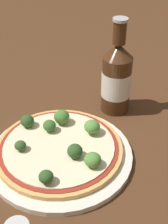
# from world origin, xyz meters

# --- Properties ---
(ground_plane) EXTENTS (3.00, 3.00, 0.00)m
(ground_plane) POSITION_xyz_m (0.00, 0.00, 0.00)
(ground_plane) COLOR #4C2D19
(plate) EXTENTS (0.29, 0.29, 0.01)m
(plate) POSITION_xyz_m (-0.01, -0.00, 0.01)
(plate) COLOR silver
(plate) RESTS_ON ground_plane
(pizza) EXTENTS (0.26, 0.26, 0.01)m
(pizza) POSITION_xyz_m (-0.01, 0.01, 0.02)
(pizza) COLOR tan
(pizza) RESTS_ON plate
(broccoli_floret_0) EXTENTS (0.03, 0.03, 0.03)m
(broccoli_floret_0) POSITION_xyz_m (0.02, -0.03, 0.04)
(broccoli_floret_0) COLOR #89A866
(broccoli_floret_0) RESTS_ON pizza
(broccoli_floret_1) EXTENTS (0.03, 0.03, 0.03)m
(broccoli_floret_1) POSITION_xyz_m (-0.08, 0.08, 0.04)
(broccoli_floret_1) COLOR #89A866
(broccoli_floret_1) RESTS_ON pizza
(broccoli_floret_2) EXTENTS (0.03, 0.03, 0.03)m
(broccoli_floret_2) POSITION_xyz_m (-0.04, -0.09, 0.04)
(broccoli_floret_2) COLOR #89A866
(broccoli_floret_2) RESTS_ON pizza
(broccoli_floret_3) EXTENTS (0.03, 0.03, 0.03)m
(broccoli_floret_3) POSITION_xyz_m (-0.03, 0.05, 0.04)
(broccoli_floret_3) COLOR #89A866
(broccoli_floret_3) RESTS_ON pizza
(broccoli_floret_4) EXTENTS (0.03, 0.03, 0.03)m
(broccoli_floret_4) POSITION_xyz_m (0.06, 0.04, 0.04)
(broccoli_floret_4) COLOR #89A866
(broccoli_floret_4) RESTS_ON pizza
(broccoli_floret_5) EXTENTS (0.02, 0.02, 0.02)m
(broccoli_floret_5) POSITION_xyz_m (-0.09, -0.00, 0.04)
(broccoli_floret_5) COLOR #89A866
(broccoli_floret_5) RESTS_ON pizza
(broccoli_floret_6) EXTENTS (0.03, 0.03, 0.03)m
(broccoli_floret_6) POSITION_xyz_m (-0.01, 0.08, 0.04)
(broccoli_floret_6) COLOR #89A866
(broccoli_floret_6) RESTS_ON pizza
(broccoli_floret_7) EXTENTS (0.03, 0.03, 0.03)m
(broccoli_floret_7) POSITION_xyz_m (0.05, -0.06, 0.04)
(broccoli_floret_7) COLOR #89A866
(broccoli_floret_7) RESTS_ON pizza
(beer_bottle) EXTENTS (0.07, 0.07, 0.23)m
(beer_bottle) POSITION_xyz_m (0.13, 0.16, 0.09)
(beer_bottle) COLOR #472814
(beer_bottle) RESTS_ON ground_plane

